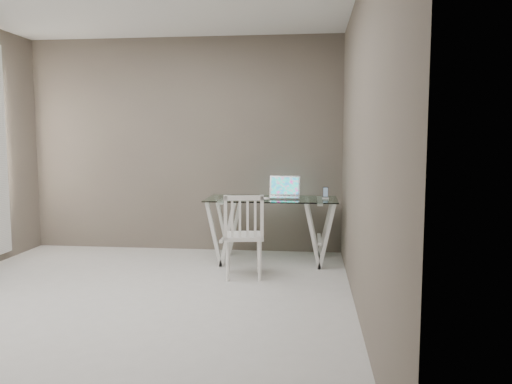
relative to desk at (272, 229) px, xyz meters
The scene contains 7 objects.
room 2.46m from the desk, 126.40° to the right, with size 4.50×4.52×2.71m.
desk is the anchor object (origin of this frame).
chair 0.78m from the desk, 107.26° to the right, with size 0.45×0.45×0.88m.
laptop 0.46m from the desk, 36.76° to the left, with size 0.36×0.33×0.24m.
keyboard 0.42m from the desk, 166.66° to the right, with size 0.27×0.11×0.01m, color silver.
mouse 0.43m from the desk, 107.94° to the right, with size 0.11×0.07×0.04m, color white.
phone_dock 0.73m from the desk, ahead, with size 0.07×0.07×0.14m.
Camera 1 is at (1.61, -4.01, 1.43)m, focal length 35.00 mm.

